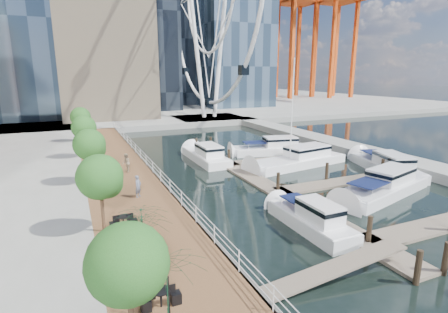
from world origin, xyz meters
TOP-DOWN VIEW (x-y plane):
  - ground at (0.00, 0.00)m, footprint 520.00×520.00m
  - boardwalk at (-9.00, 15.00)m, footprint 6.00×60.00m
  - seawall at (-6.00, 15.00)m, footprint 0.25×60.00m
  - land_far at (0.00, 102.00)m, footprint 200.00×114.00m
  - breakwater at (20.00, 20.00)m, footprint 4.00×60.00m
  - pier at (14.00, 52.00)m, footprint 14.00×12.00m
  - railing at (-6.10, 15.00)m, footprint 0.10×60.00m
  - floating_docks at (7.97, 9.98)m, footprint 16.00×34.00m
  - port_cranes at (67.67, 95.67)m, footprint 40.00×52.00m
  - street_trees at (-11.40, 14.00)m, footprint 2.60×42.60m
  - cafe_tables at (-10.40, -2.00)m, footprint 2.50×13.70m
  - yacht_foreground at (10.75, 4.07)m, footprint 11.88×6.02m
  - pedestrian_near at (-8.50, 9.06)m, footprint 0.71×0.71m
  - pedestrian_mid at (-8.29, 16.21)m, footprint 0.67×0.86m
  - pedestrian_far at (-10.17, 27.15)m, footprint 1.01×0.43m
  - moored_yachts at (9.31, 13.28)m, footprint 19.83×35.77m
  - cafe_seating at (-9.91, -1.94)m, footprint 3.97×9.17m

SIDE VIEW (x-z plane):
  - ground at x=0.00m, z-range 0.00..0.00m
  - yacht_foreground at x=10.75m, z-range -1.07..1.07m
  - moored_yachts at x=9.31m, z-range -5.75..5.75m
  - floating_docks at x=7.97m, z-range -0.81..1.79m
  - boardwalk at x=-9.00m, z-range 0.00..1.00m
  - seawall at x=-6.00m, z-range 0.00..1.00m
  - land_far at x=0.00m, z-range 0.00..1.00m
  - breakwater at x=20.00m, z-range 0.00..1.00m
  - pier at x=14.00m, z-range 0.00..1.00m
  - cafe_tables at x=-10.40m, z-range 1.00..1.74m
  - railing at x=-6.10m, z-range 1.00..2.05m
  - pedestrian_near at x=-8.50m, z-range 1.00..2.66m
  - pedestrian_far at x=-10.17m, z-range 1.00..2.72m
  - pedestrian_mid at x=-8.29m, z-range 1.00..2.77m
  - cafe_seating at x=-9.91m, z-range 0.95..3.64m
  - street_trees at x=-11.40m, z-range 1.99..6.59m
  - port_cranes at x=67.67m, z-range 1.00..39.00m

